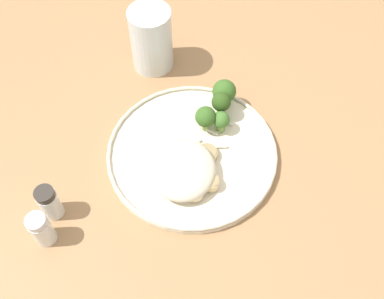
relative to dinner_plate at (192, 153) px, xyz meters
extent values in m
plane|color=#665B51|center=(-0.03, 0.05, -0.75)|extent=(6.00, 6.00, 0.00)
cube|color=#9E754C|center=(-0.03, 0.05, -0.03)|extent=(1.40, 1.00, 0.04)
cube|color=olive|center=(0.61, -0.39, -0.40)|extent=(0.06, 0.06, 0.70)
cube|color=olive|center=(0.61, 0.49, -0.40)|extent=(0.06, 0.06, 0.70)
cylinder|color=beige|center=(0.00, 0.00, 0.00)|extent=(0.29, 0.29, 0.01)
torus|color=beige|center=(0.00, 0.00, 0.01)|extent=(0.29, 0.29, 0.01)
ellipsoid|color=beige|center=(-0.05, 0.01, 0.02)|extent=(0.12, 0.11, 0.04)
cylinder|color=#E5C689|center=(0.00, -0.03, 0.01)|extent=(0.04, 0.04, 0.01)
cylinder|color=#958159|center=(0.00, -0.03, 0.02)|extent=(0.03, 0.03, 0.00)
cylinder|color=#DBB77A|center=(0.00, 0.02, 0.01)|extent=(0.03, 0.03, 0.02)
cylinder|color=#8E774F|center=(0.00, 0.02, 0.02)|extent=(0.03, 0.03, 0.00)
cylinder|color=beige|center=(-0.04, 0.00, 0.01)|extent=(0.02, 0.02, 0.02)
cylinder|color=#988766|center=(-0.04, 0.00, 0.02)|extent=(0.02, 0.02, 0.00)
cylinder|color=#E5C689|center=(-0.03, 0.03, 0.01)|extent=(0.02, 0.02, 0.01)
cylinder|color=#958159|center=(-0.03, 0.03, 0.02)|extent=(0.02, 0.02, 0.00)
cylinder|color=#DBB77A|center=(-0.06, 0.00, 0.01)|extent=(0.03, 0.03, 0.01)
cylinder|color=#8E774F|center=(-0.06, 0.00, 0.02)|extent=(0.03, 0.03, 0.00)
cylinder|color=beige|center=(-0.08, -0.01, 0.01)|extent=(0.03, 0.03, 0.01)
cylinder|color=#988766|center=(-0.08, -0.01, 0.02)|extent=(0.03, 0.03, 0.00)
cylinder|color=#E5C689|center=(-0.06, -0.04, 0.01)|extent=(0.03, 0.03, 0.02)
cylinder|color=#958159|center=(-0.06, -0.04, 0.02)|extent=(0.02, 0.02, 0.00)
cylinder|color=#89A356|center=(0.11, -0.05, 0.01)|extent=(0.02, 0.02, 0.02)
sphere|color=#386023|center=(0.11, -0.05, 0.04)|extent=(0.04, 0.04, 0.04)
cylinder|color=#7A994C|center=(0.05, -0.04, 0.01)|extent=(0.02, 0.02, 0.02)
sphere|color=#42702D|center=(0.05, -0.04, 0.03)|extent=(0.03, 0.03, 0.03)
cylinder|color=#89A356|center=(0.05, -0.02, 0.01)|extent=(0.01, 0.01, 0.02)
sphere|color=#386023|center=(0.05, -0.02, 0.04)|extent=(0.04, 0.04, 0.04)
cylinder|color=#89A356|center=(0.08, -0.04, 0.01)|extent=(0.02, 0.02, 0.03)
sphere|color=#2D4C19|center=(0.08, -0.04, 0.04)|extent=(0.03, 0.03, 0.03)
cube|color=silver|center=(0.07, -0.05, 0.01)|extent=(0.02, 0.04, 0.00)
cube|color=silver|center=(0.04, 0.00, 0.01)|extent=(0.03, 0.03, 0.00)
cube|color=silver|center=(0.05, -0.02, 0.01)|extent=(0.02, 0.04, 0.00)
cube|color=silver|center=(0.01, -0.04, 0.01)|extent=(0.01, 0.04, 0.00)
cylinder|color=silver|center=(0.21, 0.10, 0.05)|extent=(0.08, 0.08, 0.13)
cylinder|color=beige|center=(0.21, 0.10, 0.02)|extent=(0.07, 0.07, 0.06)
cylinder|color=white|center=(-0.17, 0.21, 0.02)|extent=(0.03, 0.03, 0.05)
cylinder|color=silver|center=(-0.17, 0.21, 0.05)|extent=(0.03, 0.03, 0.01)
cylinder|color=white|center=(-0.13, 0.21, 0.02)|extent=(0.03, 0.03, 0.05)
cylinder|color=#332D28|center=(-0.13, 0.21, 0.05)|extent=(0.03, 0.03, 0.01)
camera|label=1|loc=(-0.42, -0.04, 0.66)|focal=42.73mm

